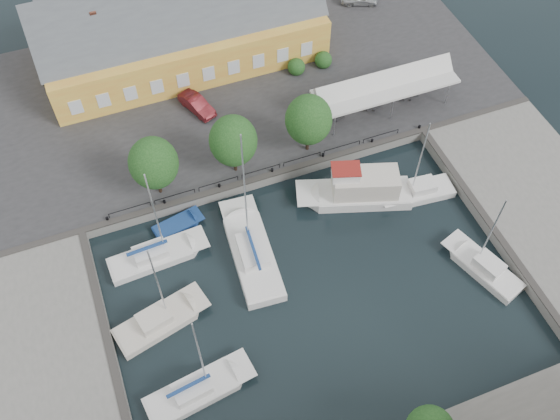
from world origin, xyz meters
name	(u,v)px	position (x,y,z in m)	size (l,w,h in m)	color
ground	(306,276)	(0.00, 0.00, 0.00)	(140.00, 140.00, 0.00)	black
north_quay	(220,90)	(0.00, 23.00, 0.50)	(56.00, 26.00, 1.00)	#2D2D30
west_quay	(35,390)	(-22.00, -2.00, 0.50)	(12.00, 24.00, 1.00)	slate
east_quay	(548,213)	(22.00, -2.00, 0.50)	(12.00, 24.00, 1.00)	slate
quay_edge_fittings	(285,224)	(0.02, 4.75, 1.06)	(56.00, 24.72, 0.40)	#383533
warehouse	(176,33)	(-2.60, 28.36, 4.43)	(28.56, 14.00, 9.55)	gold
tent_canopy	(386,86)	(14.00, 14.50, 3.68)	(14.00, 4.00, 2.83)	silver
quay_trees	(233,141)	(-2.00, 12.00, 4.88)	(18.20, 4.20, 6.30)	black
car_red	(197,104)	(-3.06, 20.60, 1.71)	(1.51, 4.32, 1.42)	maroon
center_sailboat	(252,253)	(-3.49, 3.43, 0.36)	(3.93, 10.81, 14.29)	white
trawler	(358,191)	(7.35, 5.77, 1.02)	(10.56, 6.04, 5.00)	white
east_boat_a	(418,193)	(12.54, 4.18, 0.26)	(7.06, 2.92, 9.96)	white
east_boat_c	(483,268)	(13.82, -4.71, 0.26)	(4.47, 7.48, 9.43)	white
west_boat_a	(156,257)	(-11.05, 6.02, 0.27)	(8.60, 2.87, 11.23)	white
west_boat_b	(160,322)	(-12.27, 0.13, 0.26)	(7.91, 4.32, 10.49)	beige
west_boat_d	(197,391)	(-11.10, -6.22, 0.27)	(8.49, 3.59, 11.07)	white
launch_nw	(178,226)	(-8.53, 8.51, 0.09)	(4.63, 2.60, 0.88)	navy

